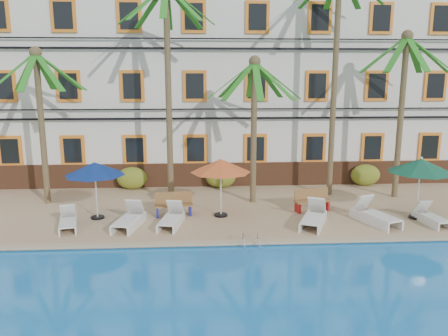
{
  "coord_description": "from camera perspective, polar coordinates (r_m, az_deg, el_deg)",
  "views": [
    {
      "loc": [
        -1.38,
        -14.54,
        5.64
      ],
      "look_at": [
        -0.32,
        3.0,
        2.0
      ],
      "focal_mm": 35.0,
      "sensor_mm": 36.0,
      "label": 1
    }
  ],
  "objects": [
    {
      "name": "ground",
      "position": [
        15.66,
        1.86,
        -9.42
      ],
      "size": [
        100.0,
        100.0,
        0.0
      ],
      "primitive_type": "plane",
      "color": "#384C23",
      "rests_on": "ground"
    },
    {
      "name": "pool_deck",
      "position": [
        20.35,
        0.57,
        -4.02
      ],
      "size": [
        30.0,
        12.0,
        0.25
      ],
      "primitive_type": "cube",
      "color": "tan",
      "rests_on": "ground"
    },
    {
      "name": "pool_coping",
      "position": [
        14.72,
        2.2,
        -9.66
      ],
      "size": [
        30.0,
        0.35,
        0.06
      ],
      "primitive_type": "cube",
      "color": "tan",
      "rests_on": "pool_deck"
    },
    {
      "name": "hotel_building",
      "position": [
        24.56,
        -0.24,
        11.08
      ],
      "size": [
        25.4,
        6.44,
        10.22
      ],
      "color": "silver",
      "rests_on": "pool_deck"
    },
    {
      "name": "palm_a",
      "position": [
        20.05,
        -22.92,
        7.73
      ],
      "size": [
        3.96,
        3.96,
        6.66
      ],
      "color": "brown",
      "rests_on": "pool_deck"
    },
    {
      "name": "palm_b",
      "position": [
        18.86,
        -7.35,
        13.02
      ],
      "size": [
        3.96,
        3.96,
        9.31
      ],
      "color": "brown",
      "rests_on": "pool_deck"
    },
    {
      "name": "palm_c",
      "position": [
        18.74,
        3.95,
        7.75
      ],
      "size": [
        3.96,
        3.96,
        6.31
      ],
      "color": "brown",
      "rests_on": "pool_deck"
    },
    {
      "name": "palm_d",
      "position": [
        20.49,
        14.4,
        14.2
      ],
      "size": [
        3.96,
        3.96,
        10.31
      ],
      "color": "brown",
      "rests_on": "pool_deck"
    },
    {
      "name": "palm_e",
      "position": [
        21.04,
        22.3,
        9.14
      ],
      "size": [
        3.96,
        3.96,
        7.41
      ],
      "color": "brown",
      "rests_on": "pool_deck"
    },
    {
      "name": "shrub_left",
      "position": [
        21.93,
        -11.92,
        -1.3
      ],
      "size": [
        1.5,
        0.9,
        1.1
      ],
      "primitive_type": "ellipsoid",
      "color": "#235E1B",
      "rests_on": "pool_deck"
    },
    {
      "name": "shrub_mid",
      "position": [
        21.72,
        -0.42,
        -1.17
      ],
      "size": [
        1.5,
        0.9,
        1.1
      ],
      "primitive_type": "ellipsoid",
      "color": "#235E1B",
      "rests_on": "pool_deck"
    },
    {
      "name": "shrub_right",
      "position": [
        23.29,
        17.98,
        -0.87
      ],
      "size": [
        1.5,
        0.9,
        1.1
      ],
      "primitive_type": "ellipsoid",
      "color": "#235E1B",
      "rests_on": "pool_deck"
    },
    {
      "name": "umbrella_blue",
      "position": [
        17.39,
        -16.53,
        -0.14
      ],
      "size": [
        2.31,
        2.31,
        2.31
      ],
      "color": "black",
      "rests_on": "pool_deck"
    },
    {
      "name": "umbrella_red",
      "position": [
        16.96,
        -0.43,
        0.27
      ],
      "size": [
        2.38,
        2.38,
        2.38
      ],
      "color": "black",
      "rests_on": "pool_deck"
    },
    {
      "name": "umbrella_green",
      "position": [
        18.27,
        24.3,
        0.24
      ],
      "size": [
        2.45,
        2.45,
        2.45
      ],
      "color": "black",
      "rests_on": "pool_deck"
    },
    {
      "name": "lounger_a",
      "position": [
        17.0,
        -19.71,
        -6.59
      ],
      "size": [
        0.99,
        1.77,
        0.79
      ],
      "color": "silver",
      "rests_on": "pool_deck"
    },
    {
      "name": "lounger_b",
      "position": [
        16.53,
        -12.27,
        -6.53
      ],
      "size": [
        1.08,
        2.04,
        0.92
      ],
      "color": "silver",
      "rests_on": "pool_deck"
    },
    {
      "name": "lounger_c",
      "position": [
        16.4,
        -6.86,
        -6.55
      ],
      "size": [
        0.98,
        1.92,
        0.86
      ],
      "color": "silver",
      "rests_on": "pool_deck"
    },
    {
      "name": "lounger_d",
      "position": [
        16.65,
        11.63,
        -6.32
      ],
      "size": [
        1.48,
        2.13,
        0.95
      ],
      "color": "silver",
      "rests_on": "pool_deck"
    },
    {
      "name": "lounger_e",
      "position": [
        17.51,
        19.07,
        -5.8
      ],
      "size": [
        1.41,
        2.2,
        0.98
      ],
      "color": "silver",
      "rests_on": "pool_deck"
    },
    {
      "name": "lounger_f",
      "position": [
        18.28,
        25.4,
        -5.78
      ],
      "size": [
        0.77,
        1.71,
        0.78
      ],
      "color": "silver",
      "rests_on": "pool_deck"
    },
    {
      "name": "bench_left",
      "position": [
        17.55,
        -6.61,
        -4.66
      ],
      "size": [
        1.55,
        0.66,
        0.93
      ],
      "color": "olive",
      "rests_on": "pool_deck"
    },
    {
      "name": "bench_right",
      "position": [
        18.38,
        11.35,
        -4.06
      ],
      "size": [
        1.57,
        0.79,
        0.93
      ],
      "color": "olive",
      "rests_on": "pool_deck"
    },
    {
      "name": "pool_ladder",
      "position": [
        14.68,
        3.58,
        -9.87
      ],
      "size": [
        0.54,
        0.74,
        0.74
      ],
      "color": "silver",
      "rests_on": "ground"
    }
  ]
}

